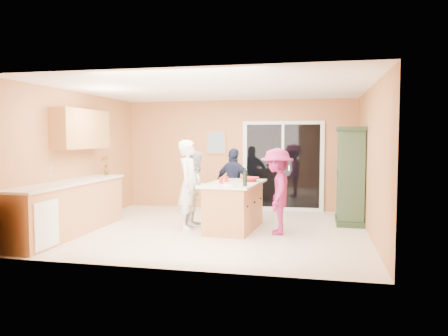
% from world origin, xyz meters
% --- Properties ---
extents(floor, '(5.50, 5.50, 0.00)m').
position_xyz_m(floor, '(0.00, 0.00, 0.00)').
color(floor, beige).
rests_on(floor, ground).
extents(ceiling, '(5.50, 5.00, 0.10)m').
position_xyz_m(ceiling, '(0.00, 0.00, 2.60)').
color(ceiling, white).
rests_on(ceiling, wall_back).
extents(wall_back, '(5.50, 0.10, 2.60)m').
position_xyz_m(wall_back, '(0.00, 2.50, 1.30)').
color(wall_back, tan).
rests_on(wall_back, ground).
extents(wall_front, '(5.50, 0.10, 2.60)m').
position_xyz_m(wall_front, '(0.00, -2.50, 1.30)').
color(wall_front, tan).
rests_on(wall_front, ground).
extents(wall_left, '(0.10, 5.00, 2.60)m').
position_xyz_m(wall_left, '(-2.75, 0.00, 1.30)').
color(wall_left, tan).
rests_on(wall_left, ground).
extents(wall_right, '(0.10, 5.00, 2.60)m').
position_xyz_m(wall_right, '(2.75, 0.00, 1.30)').
color(wall_right, tan).
rests_on(wall_right, ground).
extents(left_cabinet_run, '(0.65, 3.05, 1.24)m').
position_xyz_m(left_cabinet_run, '(-2.45, -1.05, 0.46)').
color(left_cabinet_run, '#BC7A49').
rests_on(left_cabinet_run, floor).
extents(upper_cabinets, '(0.35, 1.60, 0.75)m').
position_xyz_m(upper_cabinets, '(-2.58, -0.20, 1.88)').
color(upper_cabinets, '#BC7A49').
rests_on(upper_cabinets, wall_left).
extents(sliding_door, '(1.90, 0.07, 2.10)m').
position_xyz_m(sliding_door, '(1.05, 2.46, 1.05)').
color(sliding_door, silver).
rests_on(sliding_door, floor).
extents(framed_picture, '(0.46, 0.04, 0.56)m').
position_xyz_m(framed_picture, '(-0.55, 2.48, 1.60)').
color(framed_picture, '#AB7C55').
rests_on(framed_picture, wall_back).
extents(kitchen_island, '(1.05, 1.75, 0.88)m').
position_xyz_m(kitchen_island, '(0.34, 0.13, 0.41)').
color(kitchen_island, '#BC7A49').
rests_on(kitchen_island, floor).
extents(green_hutch, '(0.55, 1.05, 1.92)m').
position_xyz_m(green_hutch, '(2.49, 1.18, 0.94)').
color(green_hutch, '#1F3320').
rests_on(green_hutch, floor).
extents(woman_white, '(0.44, 0.63, 1.67)m').
position_xyz_m(woman_white, '(-0.50, 0.02, 0.84)').
color(woman_white, white).
rests_on(woman_white, floor).
extents(woman_grey, '(0.61, 0.76, 1.47)m').
position_xyz_m(woman_grey, '(-0.43, 0.25, 0.73)').
color(woman_grey, '#AAAAAD').
rests_on(woman_grey, floor).
extents(woman_navy, '(0.94, 0.59, 1.49)m').
position_xyz_m(woman_navy, '(0.14, 1.14, 0.75)').
color(woman_navy, '#171833').
rests_on(woman_navy, floor).
extents(woman_magenta, '(0.65, 1.03, 1.53)m').
position_xyz_m(woman_magenta, '(1.15, -0.10, 0.76)').
color(woman_magenta, maroon).
rests_on(woman_magenta, floor).
extents(serving_bowl, '(0.41, 0.41, 0.08)m').
position_xyz_m(serving_bowl, '(0.59, 0.39, 0.92)').
color(serving_bowl, red).
rests_on(serving_bowl, kitchen_island).
extents(tulip_vase, '(0.23, 0.17, 0.42)m').
position_xyz_m(tulip_vase, '(-2.45, 0.52, 1.15)').
color(tulip_vase, red).
rests_on(tulip_vase, left_cabinet_run).
extents(tumbler_near, '(0.10, 0.10, 0.11)m').
position_xyz_m(tumbler_near, '(0.18, 0.19, 0.94)').
color(tumbler_near, red).
rests_on(tumbler_near, kitchen_island).
extents(tumbler_far, '(0.10, 0.10, 0.11)m').
position_xyz_m(tumbler_far, '(0.13, -0.07, 0.94)').
color(tumbler_far, red).
rests_on(tumbler_far, kitchen_island).
extents(wine_bottle, '(0.07, 0.07, 0.32)m').
position_xyz_m(wine_bottle, '(0.64, -0.45, 1.00)').
color(wine_bottle, black).
rests_on(wine_bottle, kitchen_island).
extents(white_plate, '(0.24, 0.24, 0.01)m').
position_xyz_m(white_plate, '(0.34, -0.42, 0.89)').
color(white_plate, white).
rests_on(white_plate, kitchen_island).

